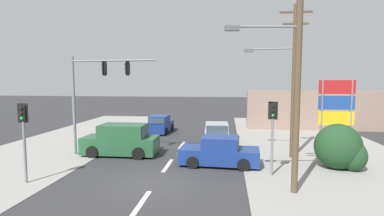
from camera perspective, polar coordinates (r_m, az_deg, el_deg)
name	(u,v)px	position (r m, az deg, el deg)	size (l,w,h in m)	color
ground_plane	(154,185)	(13.62, -7.22, -14.29)	(140.00, 140.00, 0.00)	#303033
lane_dash_near	(141,203)	(11.82, -9.67, -17.43)	(0.20, 2.40, 0.01)	silver
lane_dash_mid	(168,165)	(16.40, -4.65, -10.83)	(0.20, 2.40, 0.01)	silver
lane_dash_far	(182,145)	(21.18, -1.96, -7.12)	(0.20, 2.40, 0.01)	silver
kerb_right_verge	(352,178)	(16.23, 28.19, -11.60)	(10.00, 44.00, 0.02)	gray
kerb_left_verge	(33,156)	(20.65, -28.09, -8.05)	(8.00, 40.00, 0.02)	gray
utility_pole_foreground_right	(294,70)	(12.45, 18.90, 6.85)	(3.77, 0.64, 9.19)	brown
utility_pole_midground_right	(291,76)	(18.28, 18.41, 5.74)	(3.78, 0.55, 8.85)	brown
traffic_signal_mast	(93,87)	(18.86, -18.38, 3.78)	(5.28, 0.59, 6.00)	slate
pedestal_signal_right_kerb	(273,126)	(14.64, 15.10, -3.29)	(0.44, 0.30, 3.56)	slate
pedestal_signal_left_kerb	(24,129)	(15.01, -29.41, -3.58)	(0.44, 0.30, 3.56)	slate
shopping_plaza_sign	(336,106)	(20.20, 25.80, 0.30)	(2.10, 0.16, 4.60)	slate
roadside_bush	(341,148)	(17.21, 26.45, -6.84)	(2.46, 2.11, 2.34)	#1E4223
shopfront_wall_far	(313,110)	(29.64, 22.09, -0.43)	(12.00, 1.00, 3.60)	gray
sedan_oncoming_mid	(219,152)	(16.27, 5.26, -8.42)	(4.33, 2.10, 1.56)	navy
sedan_kerbside_parked	(217,135)	(21.20, 4.73, -5.19)	(2.07, 4.32, 1.56)	#A3A8AD
suv_oncoming_near	(121,141)	(18.84, -13.31, -6.09)	(4.54, 2.06, 1.90)	#235633
hatchback_crossing_left	(160,125)	(26.27, -6.08, -3.17)	(1.89, 3.70, 1.53)	navy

